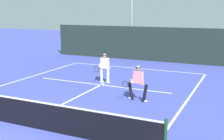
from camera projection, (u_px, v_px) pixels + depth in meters
ground_plane at (21, 125)px, 10.00m from camera, size 80.00×80.00×0.00m
court_line_baseline_far at (135, 68)px, 19.80m from camera, size 9.27×0.10×0.01m
court_line_service at (101, 85)px, 15.37m from camera, size 7.56×0.10×0.01m
court_line_centre at (71, 100)px, 12.84m from camera, size 0.10×6.40×0.01m
tennis_net at (20, 111)px, 9.90m from camera, size 10.16×0.09×1.06m
player_near at (138, 82)px, 12.54m from camera, size 1.01×0.84×1.55m
player_far at (104, 67)px, 15.64m from camera, size 0.64×0.91×1.60m
tennis_ball at (130, 80)px, 16.36m from camera, size 0.07×0.07×0.07m
back_fence_windscreen at (150, 44)px, 22.41m from camera, size 16.32×0.12×2.61m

